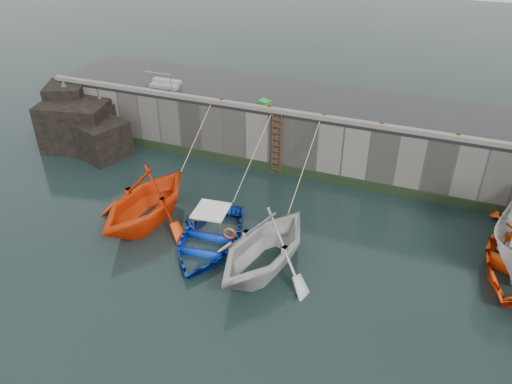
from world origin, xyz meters
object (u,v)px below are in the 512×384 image
at_px(bollard_a, 222,101).
at_px(bollard_c, 325,116).
at_px(bollard_e, 458,136).
at_px(fish_crate, 265,103).
at_px(bollard_b, 269,108).
at_px(boat_near_blacktrim, 264,268).
at_px(boat_near_blue, 208,244).
at_px(bollard_d, 382,124).
at_px(boat_near_white, 148,221).
at_px(ladder, 276,145).

height_order(bollard_a, bollard_c, same).
relative_size(bollard_a, bollard_e, 1.00).
distance_m(fish_crate, bollard_b, 0.58).
distance_m(boat_near_blacktrim, bollard_c, 8.03).
relative_size(boat_near_blacktrim, bollard_a, 18.69).
bearing_deg(boat_near_blue, bollard_a, 103.55).
height_order(boat_near_blue, bollard_e, bollard_e).
bearing_deg(bollard_d, boat_near_white, -143.64).
distance_m(fish_crate, bollard_c, 3.13).
height_order(boat_near_blue, boat_near_blacktrim, boat_near_blacktrim).
bearing_deg(bollard_e, bollard_c, 180.00).
distance_m(bollard_a, bollard_c, 5.20).
distance_m(fish_crate, bollard_e, 8.92).
bearing_deg(bollard_b, bollard_d, 0.00).
height_order(boat_near_blacktrim, bollard_b, bollard_b).
bearing_deg(boat_near_blue, bollard_d, 45.45).
height_order(boat_near_white, bollard_e, bollard_e).
bearing_deg(bollard_e, bollard_a, 180.00).
bearing_deg(boat_near_blue, ladder, 78.71).
height_order(boat_near_blacktrim, bollard_a, bollard_a).
xyz_separation_m(bollard_a, bollard_e, (11.00, 0.00, 0.00)).
distance_m(boat_near_white, boat_near_blue, 3.17).
height_order(boat_near_blacktrim, bollard_e, bollard_e).
bearing_deg(bollard_a, bollard_e, 0.00).
xyz_separation_m(boat_near_white, boat_near_blacktrim, (5.74, -1.04, 0.00)).
distance_m(boat_near_blue, bollard_c, 8.03).
distance_m(ladder, bollard_c, 2.81).
bearing_deg(bollard_a, ladder, -6.38).
relative_size(boat_near_blacktrim, bollard_c, 18.69).
relative_size(boat_near_blacktrim, bollard_d, 18.69).
bearing_deg(ladder, boat_near_blue, -95.30).
bearing_deg(bollard_c, bollard_e, 0.00).
relative_size(fish_crate, bollard_c, 1.91).
bearing_deg(ladder, boat_near_white, -122.08).
relative_size(fish_crate, bollard_d, 1.91).
relative_size(bollard_b, bollard_d, 1.00).
bearing_deg(bollard_e, ladder, -177.60).
distance_m(boat_near_white, bollard_b, 7.79).
bearing_deg(boat_near_blacktrim, bollard_d, 81.83).
distance_m(bollard_d, bollard_e, 3.20).
relative_size(fish_crate, bollard_a, 1.91).
bearing_deg(boat_near_white, bollard_d, 41.33).
relative_size(boat_near_blue, bollard_b, 17.57).
relative_size(ladder, bollard_d, 11.43).
bearing_deg(bollard_b, ladder, -33.86).
bearing_deg(boat_near_blacktrim, bollard_c, 101.23).
bearing_deg(boat_near_white, boat_near_blacktrim, -5.31).
relative_size(boat_near_white, boat_near_blue, 1.09).
height_order(bollard_a, bollard_e, same).
relative_size(boat_near_blacktrim, fish_crate, 9.79).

